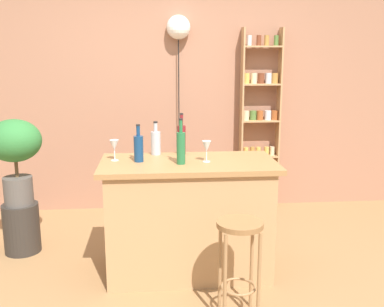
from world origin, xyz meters
TOP-DOWN VIEW (x-y plane):
  - ground at (0.00, 0.00)m, footprint 12.00×12.00m
  - back_wall at (0.00, 1.95)m, footprint 6.40×0.10m
  - kitchen_counter at (0.00, 0.30)m, footprint 1.36×0.69m
  - bar_stool at (0.28, -0.39)m, footprint 0.30×0.30m
  - spice_shelf at (0.92, 1.80)m, footprint 0.44×0.16m
  - plant_stool at (-1.45, 0.79)m, footprint 0.31×0.31m
  - potted_plant at (-1.45, 0.79)m, footprint 0.46×0.41m
  - bottle_wine_red at (-0.38, 0.33)m, footprint 0.07×0.07m
  - bottle_spirits_clear at (-0.06, 0.22)m, footprint 0.07×0.07m
  - bottle_olive_oil at (-0.03, 0.57)m, footprint 0.07×0.07m
  - bottle_soda_blue at (-0.25, 0.57)m, footprint 0.08×0.08m
  - wine_glass_left at (-0.57, 0.38)m, footprint 0.07×0.07m
  - wine_glass_center at (0.14, 0.27)m, footprint 0.07×0.07m
  - pendant_globe_light at (0.02, 1.84)m, footprint 0.26×0.26m

SIDE VIEW (x-z plane):
  - ground at x=0.00m, z-range 0.00..0.00m
  - plant_stool at x=-1.45m, z-range 0.00..0.44m
  - kitchen_counter at x=0.00m, z-range 0.00..0.92m
  - bar_stool at x=0.28m, z-range 0.15..0.83m
  - potted_plant at x=-1.45m, z-range 0.55..1.30m
  - spice_shelf at x=0.92m, z-range 0.00..2.01m
  - bottle_soda_blue at x=-0.25m, z-range 0.88..1.16m
  - bottle_wine_red at x=-0.38m, z-range 0.88..1.17m
  - wine_glass_left at x=-0.57m, z-range 0.95..1.11m
  - wine_glass_center at x=0.14m, z-range 0.95..1.11m
  - bottle_olive_oil at x=-0.03m, z-range 0.87..1.21m
  - bottle_spirits_clear at x=-0.06m, z-range 0.87..1.22m
  - back_wall at x=0.00m, z-range 0.00..2.80m
  - pendant_globe_light at x=0.02m, z-range 0.92..3.05m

